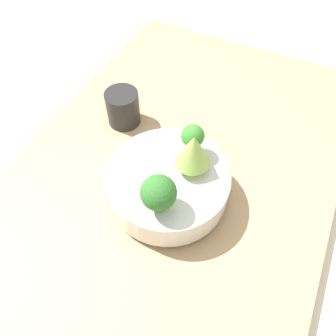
% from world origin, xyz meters
% --- Properties ---
extents(ground_plane, '(6.00, 6.00, 0.00)m').
position_xyz_m(ground_plane, '(0.00, 0.00, 0.00)').
color(ground_plane, beige).
extents(table, '(1.19, 0.69, 0.04)m').
position_xyz_m(table, '(0.00, 0.00, 0.02)').
color(table, tan).
rests_on(table, ground_plane).
extents(bowl, '(0.24, 0.24, 0.08)m').
position_xyz_m(bowl, '(0.01, 0.02, 0.08)').
color(bowl, silver).
rests_on(bowl, table).
extents(broccoli_floret_right, '(0.06, 0.06, 0.08)m').
position_xyz_m(broccoli_floret_right, '(0.08, 0.04, 0.16)').
color(broccoli_floret_right, '#609347').
rests_on(broccoli_floret_right, bowl).
extents(romanesco_piece_far, '(0.07, 0.07, 0.09)m').
position_xyz_m(romanesco_piece_far, '(-0.02, 0.06, 0.17)').
color(romanesco_piece_far, '#609347').
rests_on(romanesco_piece_far, bowl).
extents(broccoli_floret_left, '(0.05, 0.05, 0.07)m').
position_xyz_m(broccoli_floret_left, '(-0.06, 0.04, 0.16)').
color(broccoli_floret_left, '#6BA34C').
rests_on(broccoli_floret_left, bowl).
extents(cup, '(0.08, 0.08, 0.09)m').
position_xyz_m(cup, '(-0.14, -0.17, 0.08)').
color(cup, black).
rests_on(cup, table).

